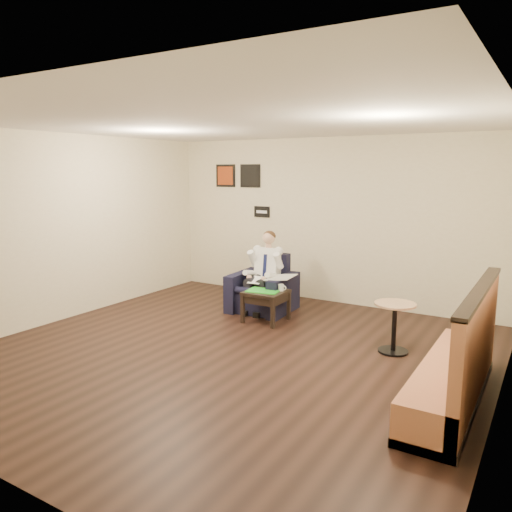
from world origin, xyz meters
The scene contains 18 objects.
ground centered at (0.00, 0.00, 0.00)m, with size 6.00×6.00×0.00m, color black.
wall_back centered at (0.00, 3.00, 1.40)m, with size 6.00×0.02×2.80m, color #EEE6C3.
wall_left centered at (-3.00, 0.00, 1.40)m, with size 0.02×6.00×2.80m, color #EEE6C3.
wall_right centered at (3.00, 0.00, 1.40)m, with size 0.02×6.00×2.80m, color #EEE6C3.
ceiling centered at (0.00, 0.00, 2.80)m, with size 6.00×6.00×0.02m, color white.
seating_sign centered at (-1.30, 2.98, 1.50)m, with size 0.32×0.02×0.20m, color black.
art_print_left centered at (-2.10, 2.98, 2.15)m, with size 0.42×0.03×0.42m, color #9B3813.
art_print_right centered at (-1.55, 2.98, 2.15)m, with size 0.42×0.03×0.42m, color black.
armchair centered at (-0.63, 1.87, 0.45)m, with size 0.92×0.92×0.89m, color black.
seated_man centered at (-0.62, 1.76, 0.61)m, with size 0.58×0.88×1.23m, color white, non-canonical shape.
lap_papers centered at (-0.62, 1.66, 0.55)m, with size 0.20×0.29×0.01m, color white.
newspaper centered at (-0.25, 1.80, 0.61)m, with size 0.39×0.49×0.01m, color silver.
side_table centered at (-0.29, 1.40, 0.23)m, with size 0.57×0.57×0.47m, color black.
green_folder centered at (-0.32, 1.38, 0.48)m, with size 0.47×0.33×0.01m, color #2EDB2B.
coffee_mug centered at (-0.10, 1.52, 0.52)m, with size 0.09×0.09×0.10m, color white.
smartphone centered at (-0.24, 1.56, 0.47)m, with size 0.15×0.07×0.01m, color black.
banquette centered at (2.59, 0.03, 0.58)m, with size 0.54×2.27×1.16m, color #B16944.
cafe_table centered at (1.73, 1.10, 0.32)m, with size 0.51×0.51×0.63m, color tan.
Camera 1 is at (3.35, -4.89, 2.25)m, focal length 35.00 mm.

